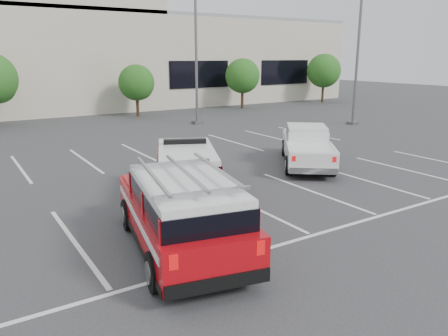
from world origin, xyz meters
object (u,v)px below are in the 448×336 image
at_px(fire_chief_suv, 186,175).
at_px(ladder_suv, 181,218).
at_px(light_pole_mid, 196,47).
at_px(white_pickup, 307,150).
at_px(tree_mid_right, 137,84).
at_px(tree_right, 243,77).
at_px(tree_far_right, 324,72).
at_px(light_pole_right, 358,47).
at_px(convention_building, 43,55).

xyz_separation_m(fire_chief_suv, ladder_suv, (-2.07, -3.71, 0.08)).
distance_m(light_pole_mid, white_pickup, 13.85).
height_order(tree_mid_right, light_pole_mid, light_pole_mid).
bearing_deg(tree_mid_right, fire_chief_suv, -107.45).
bearing_deg(tree_right, ladder_suv, -127.63).
bearing_deg(light_pole_mid, ladder_suv, -120.05).
relative_size(tree_mid_right, tree_far_right, 0.82).
bearing_deg(white_pickup, tree_right, 100.16).
height_order(tree_far_right, light_pole_mid, light_pole_mid).
relative_size(tree_mid_right, light_pole_mid, 0.39).
height_order(tree_right, white_pickup, tree_right).
bearing_deg(tree_far_right, light_pole_right, -127.04).
bearing_deg(white_pickup, ladder_suv, -112.72).
bearing_deg(fire_chief_suv, tree_mid_right, 96.93).
distance_m(light_pole_right, ladder_suv, 23.07).
relative_size(light_pole_right, ladder_suv, 1.79).
height_order(tree_right, tree_far_right, tree_far_right).
height_order(tree_far_right, light_pole_right, light_pole_right).
xyz_separation_m(tree_far_right, light_pole_mid, (-18.09, -6.05, 2.14)).
height_order(tree_mid_right, white_pickup, tree_mid_right).
bearing_deg(ladder_suv, fire_chief_suv, 72.60).
bearing_deg(ladder_suv, light_pole_mid, 71.71).
bearing_deg(fire_chief_suv, convention_building, 111.65).
relative_size(convention_building, light_pole_mid, 5.86).
xyz_separation_m(light_pole_right, ladder_suv, (-19.32, -11.84, -4.33)).
height_order(convention_building, ladder_suv, convention_building).
distance_m(convention_building, tree_right, 17.96).
bearing_deg(tree_far_right, tree_right, -180.00).
height_order(light_pole_mid, light_pole_right, same).
bearing_deg(tree_mid_right, convention_building, 116.57).
distance_m(tree_far_right, white_pickup, 27.60).
bearing_deg(convention_building, tree_mid_right, -63.43).
bearing_deg(tree_mid_right, tree_right, 0.00).
xyz_separation_m(convention_building, fire_chief_suv, (-1.43, -29.99, -3.95)).
height_order(light_pole_right, ladder_suv, light_pole_right).
height_order(light_pole_mid, white_pickup, light_pole_mid).
bearing_deg(fire_chief_suv, light_pole_mid, 84.10).
bearing_deg(light_pole_right, tree_mid_right, 132.17).
bearing_deg(convention_building, ladder_suv, -95.93).
relative_size(fire_chief_suv, white_pickup, 1.05).
bearing_deg(tree_far_right, convention_building, 158.49).
xyz_separation_m(convention_building, white_pickup, (5.05, -28.83, -4.06)).
distance_m(light_pole_right, white_pickup, 13.60).
bearing_deg(convention_building, tree_right, -33.37).
bearing_deg(fire_chief_suv, white_pickup, 34.56).
bearing_deg(white_pickup, tree_mid_right, 128.00).
xyz_separation_m(light_pole_mid, ladder_suv, (-10.32, -17.84, -4.33)).
xyz_separation_m(tree_right, white_pickup, (-9.86, -19.01, -2.11)).
xyz_separation_m(light_pole_mid, fire_chief_suv, (-8.25, -14.13, -4.42)).
relative_size(convention_building, tree_right, 13.58).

